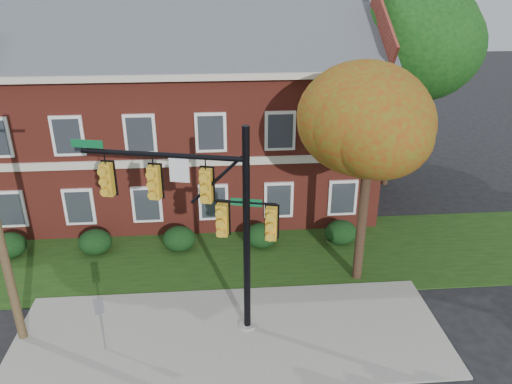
{
  "coord_description": "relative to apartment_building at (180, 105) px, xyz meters",
  "views": [
    {
      "loc": [
        -0.22,
        -12.02,
        11.0
      ],
      "look_at": [
        0.99,
        3.0,
        4.25
      ],
      "focal_mm": 35.0,
      "sensor_mm": 36.0,
      "label": 1
    }
  ],
  "objects": [
    {
      "name": "tree_right_rear",
      "position": [
        11.31,
        0.86,
        3.13
      ],
      "size": [
        6.3,
        5.95,
        10.62
      ],
      "color": "black",
      "rests_on": "ground"
    },
    {
      "name": "tree_far_rear",
      "position": [
        1.34,
        7.84,
        3.86
      ],
      "size": [
        6.84,
        6.46,
        11.52
      ],
      "color": "black",
      "rests_on": "ground"
    },
    {
      "name": "hedge_right",
      "position": [
        3.5,
        -5.25,
        -4.46
      ],
      "size": [
        1.4,
        1.26,
        1.05
      ],
      "primitive_type": "ellipsoid",
      "color": "black",
      "rests_on": "ground"
    },
    {
      "name": "hedge_far_left",
      "position": [
        -7.0,
        -5.25,
        -4.46
      ],
      "size": [
        1.4,
        1.26,
        1.05
      ],
      "primitive_type": "ellipsoid",
      "color": "black",
      "rests_on": "ground"
    },
    {
      "name": "traffic_signal",
      "position": [
        1.34,
        -10.32,
        -0.63
      ],
      "size": [
        6.16,
        1.65,
        7.03
      ],
      "rotation": [
        0.0,
        0.0,
        -0.24
      ],
      "color": "gray",
      "rests_on": "ground"
    },
    {
      "name": "sidewalk",
      "position": [
        2.0,
        -10.95,
        -4.95
      ],
      "size": [
        14.0,
        5.0,
        0.08
      ],
      "primitive_type": "cube",
      "color": "gray",
      "rests_on": "ground"
    },
    {
      "name": "hedge_left",
      "position": [
        -3.5,
        -5.25,
        -4.46
      ],
      "size": [
        1.4,
        1.26,
        1.05
      ],
      "primitive_type": "ellipsoid",
      "color": "black",
      "rests_on": "ground"
    },
    {
      "name": "ground",
      "position": [
        2.0,
        -11.95,
        -4.99
      ],
      "size": [
        120.0,
        120.0,
        0.0
      ],
      "primitive_type": "plane",
      "color": "black",
      "rests_on": "ground"
    },
    {
      "name": "hedge_far_right",
      "position": [
        7.0,
        -5.25,
        -4.46
      ],
      "size": [
        1.4,
        1.26,
        1.05
      ],
      "primitive_type": "ellipsoid",
      "color": "black",
      "rests_on": "ground"
    },
    {
      "name": "hedge_center",
      "position": [
        0.0,
        -5.25,
        -4.46
      ],
      "size": [
        1.4,
        1.26,
        1.05
      ],
      "primitive_type": "ellipsoid",
      "color": "black",
      "rests_on": "ground"
    },
    {
      "name": "apartment_building",
      "position": [
        0.0,
        0.0,
        0.0
      ],
      "size": [
        18.8,
        8.8,
        9.74
      ],
      "color": "maroon",
      "rests_on": "ground"
    },
    {
      "name": "sign_post",
      "position": [
        -1.97,
        -11.34,
        -3.63
      ],
      "size": [
        0.29,
        0.11,
        1.99
      ],
      "rotation": [
        0.0,
        0.0,
        0.25
      ],
      "color": "slate",
      "rests_on": "ground"
    },
    {
      "name": "tree_near_right",
      "position": [
        7.22,
        -8.09,
        1.68
      ],
      "size": [
        4.5,
        4.25,
        8.58
      ],
      "color": "black",
      "rests_on": "ground"
    },
    {
      "name": "grass_strip",
      "position": [
        2.0,
        -5.95,
        -4.97
      ],
      "size": [
        30.0,
        6.0,
        0.04
      ],
      "primitive_type": "cube",
      "color": "#193811",
      "rests_on": "ground"
    }
  ]
}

